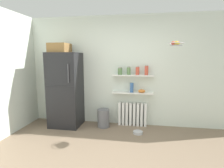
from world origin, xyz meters
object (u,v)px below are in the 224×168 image
Objects in this scene: radiator at (132,114)px; shelf_bowl at (142,91)px; storage_jar_3 at (147,70)px; pet_food_bowl at (138,132)px; hanging_fruit_basket at (176,43)px; vase at (132,88)px; storage_jar_1 at (129,71)px; storage_jar_2 at (138,71)px; storage_jar_0 at (120,71)px; trash_bin at (103,118)px; refrigerator at (65,88)px.

radiator is 4.08× the size of shelf_bowl.
pet_food_bowl is at bearing -110.30° from storage_jar_3.
hanging_fruit_basket is (0.68, -0.06, 1.87)m from pet_food_bowl.
vase is 0.24m from shelf_bowl.
vase is (0.08, -0.00, -0.39)m from storage_jar_1.
storage_jar_2 reaches higher than shelf_bowl.
radiator is 2.28× the size of hanging_fruit_basket.
storage_jar_2 is at bearing -0.00° from vase.
shelf_bowl is at bearing 0.00° from vase.
storage_jar_1 is 0.56m from shelf_bowl.
pet_food_bowl is at bearing -98.16° from shelf_bowl.
storage_jar_0 is 1.18m from trash_bin.
refrigerator reaches higher than storage_jar_3.
trash_bin is at bearing 162.81° from pet_food_bowl.
trash_bin reaches higher than pet_food_bowl.
storage_jar_0 is at bearing 180.00° from shelf_bowl.
storage_jar_1 reaches higher than trash_bin.
storage_jar_0 is 0.58× the size of hanging_fruit_basket.
storage_jar_0 is 1.36m from hanging_fruit_basket.
storage_jar_2 is at bearing -0.00° from storage_jar_0.
hanging_fruit_basket is (1.13, -0.48, 0.58)m from storage_jar_0.
refrigerator is at bearing -178.04° from trash_bin.
refrigerator is at bearing -172.14° from storage_jar_1.
refrigerator is 1.72m from radiator.
radiator is at bearing 16.86° from trash_bin.
storage_jar_1 is at bearing 7.86° from refrigerator.
radiator is at bearing 174.35° from storage_jar_3.
pet_food_bowl is (0.25, -0.42, -1.30)m from storage_jar_1.
storage_jar_1 is 0.40m from storage_jar_3.
radiator is 3.54× the size of storage_jar_1.
vase is 1.37m from hanging_fruit_basket.
shelf_bowl reaches higher than pet_food_bowl.
hanging_fruit_basket is at bearing -33.63° from storage_jar_2.
storage_jar_1 is (-0.10, -0.03, 1.05)m from radiator.
storage_jar_0 is at bearing 25.27° from trash_bin.
hanging_fruit_basket is at bearing -27.50° from storage_jar_1.
refrigerator is 1.35m from storage_jar_0.
storage_jar_0 is 0.20m from storage_jar_1.
radiator is 0.54m from pet_food_bowl.
storage_jar_2 is (0.10, -0.03, 1.05)m from radiator.
hanging_fruit_basket is (0.62, -0.48, 1.03)m from shelf_bowl.
refrigerator is 2.61m from hanging_fruit_basket.
storage_jar_3 is at bearing 0.00° from storage_jar_2.
radiator is 2.96× the size of storage_jar_3.
storage_jar_3 is (0.20, 0.00, 0.01)m from storage_jar_2.
shelf_bowl is 1.10m from trash_bin.
hanging_fruit_basket is (2.41, -0.28, 0.98)m from refrigerator.
storage_jar_3 is at bearing 137.35° from hanging_fruit_basket.
refrigerator is 1.94m from storage_jar_3.
refrigerator reaches higher than storage_jar_0.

